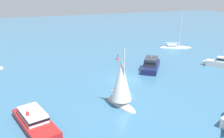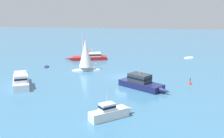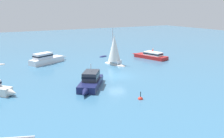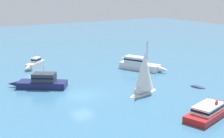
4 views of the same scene
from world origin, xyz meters
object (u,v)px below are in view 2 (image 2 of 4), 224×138
cabin_cruiser (89,57)px  rib_1 (47,67)px  launch_1 (21,80)px  rib (189,58)px  ketch (86,57)px  launch_2 (111,112)px  launch (142,83)px  channel_buoy (190,84)px

cabin_cruiser → rib_1: 9.81m
launch_1 → rib: size_ratio=3.13×
cabin_cruiser → rib: 20.57m
ketch → rib_1: bearing=-27.1°
launch_2 → rib_1: 25.94m
ketch → rib_1: (-1.64, -7.55, -2.38)m
launch → channel_buoy: 7.45m
cabin_cruiser → channel_buoy: bearing=123.6°
channel_buoy → launch_1: bearing=-80.3°
rib → rib_1: 28.91m
cabin_cruiser → rib: bearing=176.5°
launch → rib_1: bearing=-176.0°
rib_1 → ketch: bearing=-118.9°
rib_1 → channel_buoy: size_ratio=1.88×
ketch → rib: ketch is taller
ketch → cabin_cruiser: 9.45m
ketch → launch_1: ketch is taller
launch_2 → channel_buoy: launch_2 is taller
launch → rib: 24.42m
launch → cabin_cruiser: size_ratio=0.85×
rib → cabin_cruiser: bearing=161.0°
channel_buoy → cabin_cruiser: bearing=-130.7°
launch_2 → rib_1: bearing=84.0°
launch → rib_1: size_ratio=3.27×
launch_1 → launch_2: size_ratio=1.76×
launch_2 → rib: size_ratio=1.78×
cabin_cruiser → rib_1: bearing=34.6°
launch → cabin_cruiser: bearing=157.0°
rib → channel_buoy: size_ratio=2.22×
rib → launch_1: bearing=-168.7°
launch_1 → rib_1: size_ratio=3.69×
ketch → launch_2: size_ratio=1.48×
channel_buoy → launch: bearing=-66.3°
ketch → rib_1: 8.09m
launch_2 → rib: bearing=30.5°
ketch → launch: 13.42m
rib → rib_1: bearing=173.0°
launch_1 → rib_1: 11.83m
launch_1 → channel_buoy: size_ratio=6.94×
cabin_cruiser → launch: bearing=105.4°
launch → rib: bearing=104.1°
ketch → launch_2: 21.10m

